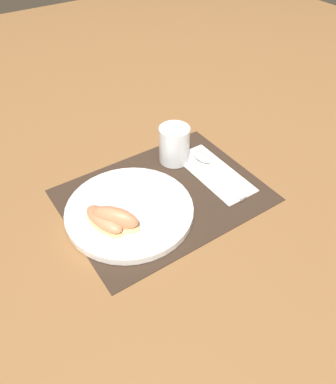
% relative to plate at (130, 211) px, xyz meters
% --- Properties ---
extents(ground_plane, '(3.00, 3.00, 0.00)m').
position_rel_plate_xyz_m(ground_plane, '(0.09, 0.01, -0.01)').
color(ground_plane, olive).
extents(placemat, '(0.44, 0.33, 0.00)m').
position_rel_plate_xyz_m(placemat, '(0.09, 0.01, -0.01)').
color(placemat, '#38281E').
rests_on(placemat, ground_plane).
extents(plate, '(0.28, 0.28, 0.02)m').
position_rel_plate_xyz_m(plate, '(0.00, 0.00, 0.00)').
color(plate, white).
rests_on(plate, placemat).
extents(juice_glass, '(0.08, 0.08, 0.09)m').
position_rel_plate_xyz_m(juice_glass, '(0.19, 0.10, 0.03)').
color(juice_glass, silver).
rests_on(juice_glass, placemat).
extents(napkin, '(0.09, 0.22, 0.00)m').
position_rel_plate_xyz_m(napkin, '(0.24, 0.00, -0.01)').
color(napkin, white).
rests_on(napkin, placemat).
extents(knife, '(0.04, 0.23, 0.01)m').
position_rel_plate_xyz_m(knife, '(0.22, -0.00, -0.00)').
color(knife, silver).
rests_on(knife, napkin).
extents(spoon, '(0.04, 0.18, 0.01)m').
position_rel_plate_xyz_m(spoon, '(0.25, 0.04, -0.00)').
color(spoon, silver).
rests_on(spoon, napkin).
extents(fork, '(0.17, 0.11, 0.00)m').
position_rel_plate_xyz_m(fork, '(-0.00, -0.00, 0.01)').
color(fork, silver).
rests_on(fork, plate).
extents(citrus_wedge_0, '(0.07, 0.11, 0.03)m').
position_rel_plate_xyz_m(citrus_wedge_0, '(-0.06, -0.01, 0.02)').
color(citrus_wedge_0, '#F4DB84').
rests_on(citrus_wedge_0, plate).
extents(citrus_wedge_1, '(0.10, 0.11, 0.05)m').
position_rel_plate_xyz_m(citrus_wedge_1, '(-0.05, -0.03, 0.03)').
color(citrus_wedge_1, '#F4DB84').
rests_on(citrus_wedge_1, plate).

